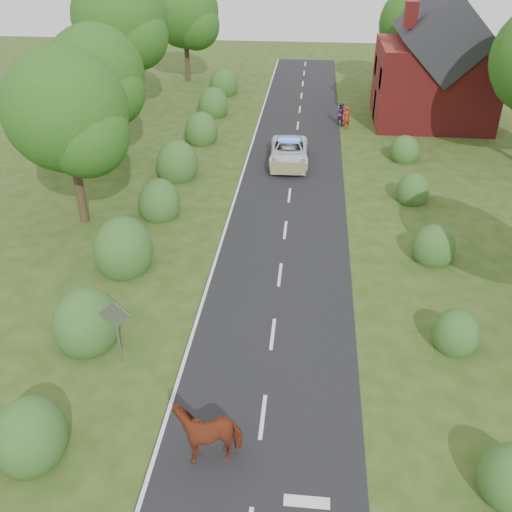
# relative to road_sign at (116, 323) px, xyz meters

# --- Properties ---
(ground) EXTENTS (120.00, 120.00, 0.00)m
(ground) POSITION_rel_road_sign_xyz_m (5.00, -2.00, -1.65)
(ground) COLOR #294411
(road) EXTENTS (6.00, 70.00, 0.02)m
(road) POSITION_rel_road_sign_xyz_m (5.00, 13.00, -1.64)
(road) COLOR black
(road) RESTS_ON ground
(road_markings) EXTENTS (4.96, 70.00, 0.01)m
(road_markings) POSITION_rel_road_sign_xyz_m (3.40, 10.93, -1.63)
(road_markings) COLOR white
(road_markings) RESTS_ON road
(hedgerow_left) EXTENTS (2.75, 50.41, 3.00)m
(hedgerow_left) POSITION_rel_road_sign_xyz_m (-1.51, 9.69, -0.91)
(hedgerow_left) COLOR #324C1F
(hedgerow_left) RESTS_ON ground
(hedgerow_right) EXTENTS (2.10, 45.78, 2.10)m
(hedgerow_right) POSITION_rel_road_sign_xyz_m (11.60, 9.21, -1.10)
(hedgerow_right) COLOR #324C1F
(hedgerow_right) RESTS_ON ground
(tree_left_a) EXTENTS (5.74, 5.60, 8.38)m
(tree_left_a) POSITION_rel_road_sign_xyz_m (-4.75, 9.86, 3.69)
(tree_left_a) COLOR #332316
(tree_left_a) RESTS_ON ground
(tree_left_b) EXTENTS (5.74, 5.60, 8.07)m
(tree_left_b) POSITION_rel_road_sign_xyz_m (-6.25, 17.86, 3.39)
(tree_left_b) COLOR #332316
(tree_left_b) RESTS_ON ground
(tree_left_c) EXTENTS (6.97, 6.80, 10.22)m
(tree_left_c) POSITION_rel_road_sign_xyz_m (-7.70, 27.83, 4.88)
(tree_left_c) COLOR #332316
(tree_left_c) RESTS_ON ground
(tree_left_d) EXTENTS (6.15, 6.00, 8.89)m
(tree_left_d) POSITION_rel_road_sign_xyz_m (-5.23, 37.85, 3.98)
(tree_left_d) COLOR #332316
(tree_left_d) RESTS_ON ground
(tree_right_c) EXTENTS (6.15, 6.00, 8.58)m
(tree_right_c) POSITION_rel_road_sign_xyz_m (14.27, 35.85, 3.69)
(tree_right_c) COLOR #332316
(tree_right_c) RESTS_ON ground
(road_sign) EXTENTS (1.06, 0.08, 2.53)m
(road_sign) POSITION_rel_road_sign_xyz_m (0.00, 0.00, 0.00)
(road_sign) COLOR gray
(road_sign) RESTS_ON ground
(house) EXTENTS (8.00, 7.40, 9.17)m
(house) POSITION_rel_road_sign_xyz_m (14.49, 28.00, 2.13)
(house) COLOR maroon
(house) RESTS_ON ground
(cow) EXTENTS (2.40, 1.81, 1.52)m
(cow) POSITION_rel_road_sign_xyz_m (3.61, -3.40, -0.90)
(cow) COLOR maroon
(cow) RESTS_ON ground
(police_van) EXTENTS (2.46, 5.10, 1.53)m
(police_van) POSITION_rel_road_sign_xyz_m (4.70, 18.79, -0.96)
(police_van) COLOR silver
(police_van) RESTS_ON ground
(pedestrian_red) EXTENTS (0.71, 0.64, 1.63)m
(pedestrian_red) POSITION_rel_road_sign_xyz_m (8.40, 25.71, -0.84)
(pedestrian_red) COLOR #A12814
(pedestrian_red) RESTS_ON ground
(pedestrian_purple) EXTENTS (1.00, 0.96, 1.63)m
(pedestrian_purple) POSITION_rel_road_sign_xyz_m (8.04, 26.58, -0.84)
(pedestrian_purple) COLOR #582B6D
(pedestrian_purple) RESTS_ON ground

